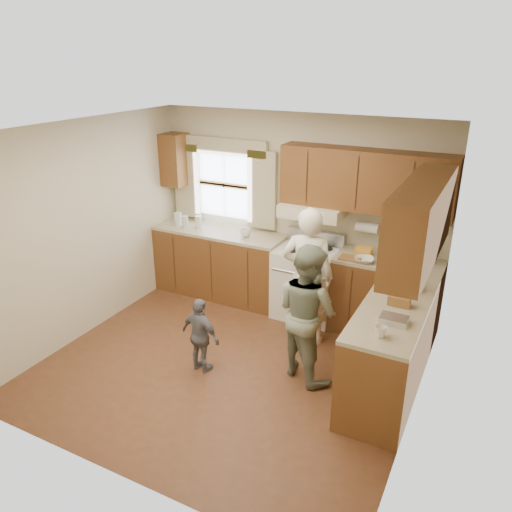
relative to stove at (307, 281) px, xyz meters
The scene contains 6 objects.
room 1.66m from the stove, 101.81° to the right, with size 3.80×3.80×3.80m.
kitchen_fixtures 0.60m from the stove, 48.80° to the right, with size 3.80×2.25×2.15m.
stove is the anchor object (origin of this frame).
woman_left 0.71m from the stove, 69.50° to the right, with size 0.59×0.39×1.63m, color white.
woman_right 1.33m from the stove, 68.89° to the right, with size 0.71×0.55×1.45m, color #294730.
child 1.74m from the stove, 107.64° to the right, with size 0.49×0.20×0.84m, color slate.
Camera 1 is at (2.33, -3.96, 3.15)m, focal length 35.00 mm.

